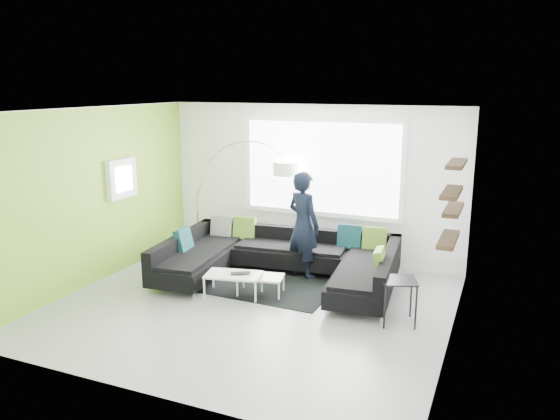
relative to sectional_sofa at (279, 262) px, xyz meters
The scene contains 9 objects.
ground 1.08m from the sectional_sofa, 89.40° to the right, with size 5.50×5.50×0.00m, color gray.
room_shell 1.68m from the sectional_sofa, 86.61° to the right, with size 5.54×5.04×2.82m.
sectional_sofa is the anchor object (origin of this frame).
rug 0.39m from the sectional_sofa, 142.51° to the right, with size 2.19×1.59×0.01m, color black.
coffee_table 0.73m from the sectional_sofa, 109.98° to the right, with size 1.07×0.62×0.35m, color white.
arc_lamp 2.42m from the sectional_sofa, 155.25° to the left, with size 2.00×0.51×2.16m, color white, non-canonical shape.
side_table 2.20m from the sectional_sofa, 20.28° to the right, with size 0.45×0.45×0.61m, color black.
person 0.76m from the sectional_sofa, 63.59° to the left, with size 0.76×0.65×1.77m, color black.
laptop 0.83m from the sectional_sofa, 110.73° to the right, with size 0.35×0.31×0.02m, color black.
Camera 1 is at (3.26, -6.64, 3.14)m, focal length 35.00 mm.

